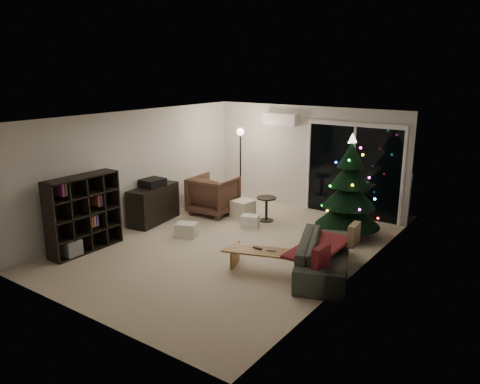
# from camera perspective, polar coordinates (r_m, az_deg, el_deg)

# --- Properties ---
(room) EXTENTS (6.50, 7.51, 2.60)m
(room) POSITION_cam_1_polar(r_m,az_deg,el_deg) (9.80, 5.74, 0.96)
(room) COLOR beige
(room) RESTS_ON ground
(bookshelf) EXTENTS (0.89, 1.48, 1.45)m
(bookshelf) POSITION_cam_1_polar(r_m,az_deg,el_deg) (9.36, -19.16, -2.34)
(bookshelf) COLOR black
(bookshelf) RESTS_ON floor
(media_cabinet) EXTENTS (0.70, 1.38, 0.82)m
(media_cabinet) POSITION_cam_1_polar(r_m,az_deg,el_deg) (10.64, -10.48, -1.48)
(media_cabinet) COLOR black
(media_cabinet) RESTS_ON floor
(stereo) EXTENTS (0.42, 0.49, 0.18)m
(stereo) POSITION_cam_1_polar(r_m,az_deg,el_deg) (10.51, -10.61, 1.13)
(stereo) COLOR black
(stereo) RESTS_ON media_cabinet
(armchair) EXTENTS (1.05, 1.08, 0.91)m
(armchair) POSITION_cam_1_polar(r_m,az_deg,el_deg) (11.08, -3.25, -0.37)
(armchair) COLOR brown
(armchair) RESTS_ON floor
(ottoman) EXTENTS (0.50, 0.50, 0.40)m
(ottoman) POSITION_cam_1_polar(r_m,az_deg,el_deg) (10.87, 0.36, -2.04)
(ottoman) COLOR beige
(ottoman) RESTS_ON floor
(cardboard_box_a) EXTENTS (0.49, 0.44, 0.29)m
(cardboard_box_a) POSITION_cam_1_polar(r_m,az_deg,el_deg) (9.69, -6.53, -4.61)
(cardboard_box_a) COLOR silver
(cardboard_box_a) RESTS_ON floor
(cardboard_box_b) EXTENTS (0.45, 0.39, 0.26)m
(cardboard_box_b) POSITION_cam_1_polar(r_m,az_deg,el_deg) (10.21, 1.25, -3.57)
(cardboard_box_b) COLOR silver
(cardboard_box_b) RESTS_ON floor
(side_table) EXTENTS (0.58, 0.58, 0.55)m
(side_table) POSITION_cam_1_polar(r_m,az_deg,el_deg) (10.59, 3.24, -2.08)
(side_table) COLOR black
(side_table) RESTS_ON floor
(floor_lamp) EXTENTS (0.31, 0.31, 1.93)m
(floor_lamp) POSITION_cam_1_polar(r_m,az_deg,el_deg) (11.39, 0.05, 2.73)
(floor_lamp) COLOR black
(floor_lamp) RESTS_ON floor
(sofa) EXTENTS (1.48, 2.20, 0.60)m
(sofa) POSITION_cam_1_polar(r_m,az_deg,el_deg) (8.07, 10.19, -7.69)
(sofa) COLOR #495046
(sofa) RESTS_ON floor
(sofa_throw) EXTENTS (0.64, 1.48, 0.05)m
(sofa_throw) POSITION_cam_1_polar(r_m,az_deg,el_deg) (8.06, 9.59, -6.66)
(sofa_throw) COLOR #5B1426
(sofa_throw) RESTS_ON sofa
(cushion_a) EXTENTS (0.15, 0.40, 0.39)m
(cushion_a) POSITION_cam_1_polar(r_m,az_deg,el_deg) (8.45, 13.71, -5.06)
(cushion_a) COLOR olive
(cushion_a) RESTS_ON sofa
(cushion_b) EXTENTS (0.15, 0.40, 0.39)m
(cushion_b) POSITION_cam_1_polar(r_m,az_deg,el_deg) (7.33, 9.85, -7.98)
(cushion_b) COLOR #5B1426
(cushion_b) RESTS_ON sofa
(coffee_table) EXTENTS (1.38, 0.85, 0.41)m
(coffee_table) POSITION_cam_1_polar(r_m,az_deg,el_deg) (7.95, 3.05, -8.53)
(coffee_table) COLOR #A7713A
(coffee_table) RESTS_ON floor
(remote_a) EXTENTS (0.16, 0.05, 0.02)m
(remote_a) POSITION_cam_1_polar(r_m,az_deg,el_deg) (7.94, 2.15, -6.85)
(remote_a) COLOR black
(remote_a) RESTS_ON coffee_table
(remote_b) EXTENTS (0.16, 0.09, 0.02)m
(remote_b) POSITION_cam_1_polar(r_m,az_deg,el_deg) (7.86, 3.89, -7.12)
(remote_b) COLOR slate
(remote_b) RESTS_ON coffee_table
(christmas_tree) EXTENTS (1.72, 1.72, 2.13)m
(christmas_tree) POSITION_cam_1_polar(r_m,az_deg,el_deg) (9.63, 13.21, 0.69)
(christmas_tree) COLOR black
(christmas_tree) RESTS_ON floor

